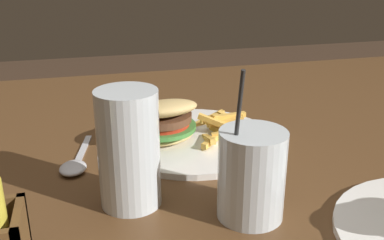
# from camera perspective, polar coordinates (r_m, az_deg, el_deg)

# --- Properties ---
(dining_table) EXTENTS (1.58, 1.12, 0.72)m
(dining_table) POSITION_cam_1_polar(r_m,az_deg,el_deg) (0.77, 3.38, -13.14)
(dining_table) COLOR brown
(dining_table) RESTS_ON ground_plane
(meal_plate_near) EXTENTS (0.28, 0.28, 0.09)m
(meal_plate_near) POSITION_cam_1_polar(r_m,az_deg,el_deg) (0.75, -1.46, -1.25)
(meal_plate_near) COLOR white
(meal_plate_near) RESTS_ON dining_table
(beer_glass) EXTENTS (0.08, 0.08, 0.15)m
(beer_glass) POSITION_cam_1_polar(r_m,az_deg,el_deg) (0.57, -8.01, -3.99)
(beer_glass) COLOR silver
(beer_glass) RESTS_ON dining_table
(juice_glass) EXTENTS (0.08, 0.08, 0.19)m
(juice_glass) POSITION_cam_1_polar(r_m,az_deg,el_deg) (0.55, 7.53, -7.42)
(juice_glass) COLOR silver
(juice_glass) RESTS_ON dining_table
(spoon) EXTENTS (0.06, 0.16, 0.01)m
(spoon) POSITION_cam_1_polar(r_m,az_deg,el_deg) (0.70, -14.73, -5.65)
(spoon) COLOR silver
(spoon) RESTS_ON dining_table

